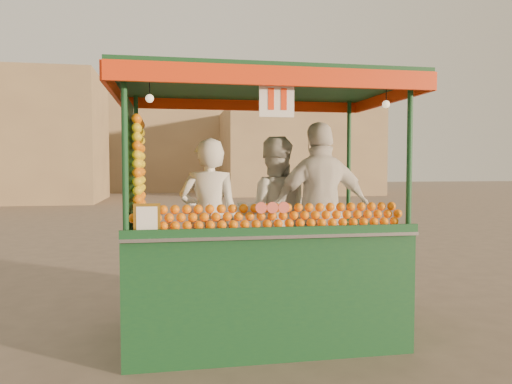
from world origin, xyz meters
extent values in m
plane|color=brown|center=(0.00, 0.00, 0.00)|extent=(90.00, 90.00, 0.00)
cube|color=#A2865C|center=(7.00, 24.00, 2.50)|extent=(9.00, 6.00, 5.00)
cube|color=#A2865C|center=(-2.00, 30.00, 3.50)|extent=(14.00, 7.00, 7.00)
cube|color=#103D20|center=(0.06, -0.17, 0.15)|extent=(2.53, 1.56, 0.29)
cylinder|color=black|center=(-0.81, -0.17, 0.18)|extent=(0.35, 0.10, 0.35)
cylinder|color=black|center=(0.94, -0.17, 0.18)|extent=(0.35, 0.10, 0.35)
cube|color=#103D20|center=(0.06, -0.80, 0.68)|extent=(2.53, 0.29, 0.78)
cube|color=#103D20|center=(-1.06, -0.07, 0.68)|extent=(0.29, 1.27, 0.78)
cube|color=#103D20|center=(1.18, -0.07, 0.68)|extent=(0.29, 1.27, 0.78)
cube|color=#B2B2B7|center=(0.06, -0.77, 1.09)|extent=(2.53, 0.45, 0.03)
cylinder|color=#103D20|center=(-1.15, -0.90, 1.75)|extent=(0.05, 0.05, 1.36)
cylinder|color=#103D20|center=(1.28, -0.90, 1.75)|extent=(0.05, 0.05, 1.36)
cylinder|color=#103D20|center=(-1.15, 0.56, 1.75)|extent=(0.05, 0.05, 1.36)
cylinder|color=#103D20|center=(1.28, 0.56, 1.75)|extent=(0.05, 0.05, 1.36)
cube|color=#103D20|center=(0.06, -0.17, 2.47)|extent=(2.73, 1.75, 0.08)
cube|color=red|center=(0.06, -1.05, 2.39)|extent=(2.73, 0.04, 0.16)
cube|color=red|center=(0.06, 0.71, 2.39)|extent=(2.73, 0.04, 0.16)
cube|color=red|center=(-1.30, -0.17, 2.39)|extent=(0.04, 1.75, 0.16)
cube|color=red|center=(1.43, -0.17, 2.39)|extent=(0.04, 1.75, 0.16)
cylinder|color=#EC5C47|center=(0.04, -0.90, 1.32)|extent=(0.10, 0.02, 0.10)
cube|color=orange|center=(-0.99, -0.90, 1.24)|extent=(0.21, 0.02, 0.27)
cube|color=white|center=(0.06, -0.97, 2.22)|extent=(0.29, 0.01, 0.29)
sphere|color=#FFE5B2|center=(-0.96, -0.83, 2.22)|extent=(0.07, 0.07, 0.07)
sphere|color=#FFE5B2|center=(1.09, -0.83, 2.22)|extent=(0.07, 0.07, 0.07)
imported|color=silver|center=(-0.41, 0.01, 1.12)|extent=(0.65, 0.48, 1.66)
imported|color=silver|center=(0.31, 0.27, 1.14)|extent=(0.92, 0.77, 1.70)
imported|color=white|center=(0.76, -0.02, 1.21)|extent=(1.10, 0.50, 1.84)
camera|label=1|loc=(-0.82, -4.88, 1.67)|focal=34.11mm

